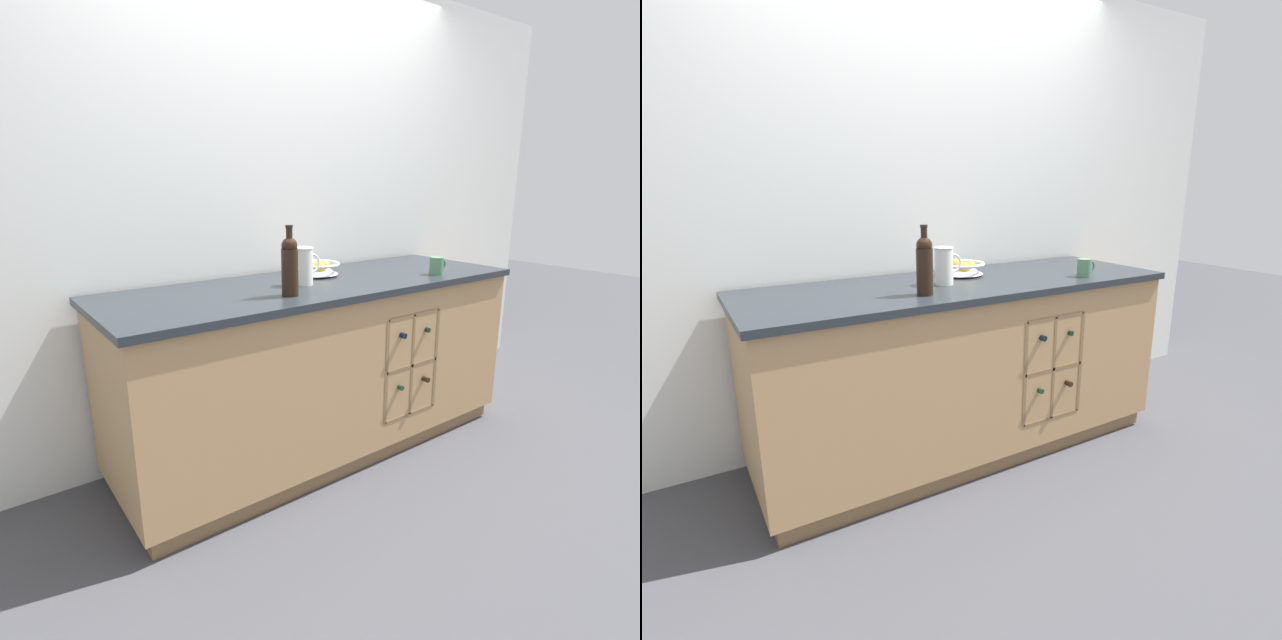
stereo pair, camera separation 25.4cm
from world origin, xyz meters
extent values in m
plane|color=#424247|center=(0.00, 0.00, 0.00)|extent=(14.00, 14.00, 0.00)
cube|color=silver|center=(0.00, 0.42, 1.27)|extent=(4.57, 0.06, 2.55)
cube|color=brown|center=(0.00, 0.00, 0.04)|extent=(2.11, 0.64, 0.09)
cube|color=tan|center=(0.00, 0.00, 0.50)|extent=(2.17, 0.70, 0.81)
cube|color=#23282D|center=(0.00, 0.00, 0.92)|extent=(2.21, 0.74, 0.03)
cube|color=brown|center=(0.34, -0.25, 0.51)|extent=(0.37, 0.01, 0.55)
cube|color=brown|center=(0.15, -0.30, 0.51)|extent=(0.02, 0.10, 0.55)
cube|color=brown|center=(0.52, -0.30, 0.51)|extent=(0.02, 0.10, 0.55)
cube|color=brown|center=(0.34, -0.30, 0.23)|extent=(0.37, 0.10, 0.02)
cube|color=brown|center=(0.34, -0.30, 0.51)|extent=(0.37, 0.10, 0.02)
cube|color=brown|center=(0.34, -0.30, 0.78)|extent=(0.37, 0.10, 0.02)
cube|color=brown|center=(0.34, -0.30, 0.51)|extent=(0.02, 0.10, 0.55)
cylinder|color=#19381E|center=(0.24, -0.21, 0.41)|extent=(0.07, 0.18, 0.07)
cylinder|color=#19381E|center=(0.24, -0.34, 0.41)|extent=(0.03, 0.08, 0.03)
cylinder|color=black|center=(0.43, -0.19, 0.41)|extent=(0.08, 0.21, 0.08)
cylinder|color=black|center=(0.43, -0.34, 0.41)|extent=(0.03, 0.09, 0.03)
cylinder|color=black|center=(0.24, -0.20, 0.69)|extent=(0.08, 0.20, 0.08)
cylinder|color=black|center=(0.24, -0.34, 0.69)|extent=(0.03, 0.08, 0.03)
cylinder|color=black|center=(0.43, -0.18, 0.69)|extent=(0.07, 0.20, 0.07)
cylinder|color=black|center=(0.43, -0.33, 0.69)|extent=(0.03, 0.09, 0.03)
cylinder|color=silver|center=(0.09, 0.14, 0.94)|extent=(0.11, 0.11, 0.01)
cone|color=silver|center=(0.09, 0.14, 0.98)|extent=(0.22, 0.22, 0.06)
torus|color=silver|center=(0.09, 0.14, 1.00)|extent=(0.24, 0.24, 0.02)
sphere|color=gold|center=(0.07, 0.18, 0.98)|extent=(0.08, 0.08, 0.08)
sphere|color=gold|center=(0.07, 0.10, 0.98)|extent=(0.07, 0.07, 0.07)
sphere|color=#7FA838|center=(0.14, 0.15, 0.98)|extent=(0.07, 0.07, 0.07)
cylinder|color=silver|center=(-0.12, -0.02, 1.03)|extent=(0.09, 0.09, 0.19)
torus|color=silver|center=(-0.12, -0.02, 1.12)|extent=(0.10, 0.10, 0.01)
torus|color=silver|center=(-0.07, -0.02, 1.04)|extent=(0.10, 0.01, 0.10)
cylinder|color=#4C7A56|center=(0.63, -0.22, 0.98)|extent=(0.08, 0.08, 0.10)
torus|color=#4C7A56|center=(0.67, -0.22, 0.99)|extent=(0.07, 0.01, 0.07)
cylinder|color=black|center=(-0.30, -0.18, 1.04)|extent=(0.08, 0.08, 0.21)
sphere|color=black|center=(-0.30, -0.18, 1.16)|extent=(0.07, 0.07, 0.07)
cylinder|color=black|center=(-0.30, -0.18, 1.19)|extent=(0.03, 0.03, 0.09)
cylinder|color=black|center=(-0.30, -0.18, 1.24)|extent=(0.03, 0.03, 0.01)
camera|label=1|loc=(-1.50, -2.01, 1.43)|focal=28.00mm
camera|label=2|loc=(-1.29, -2.15, 1.43)|focal=28.00mm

